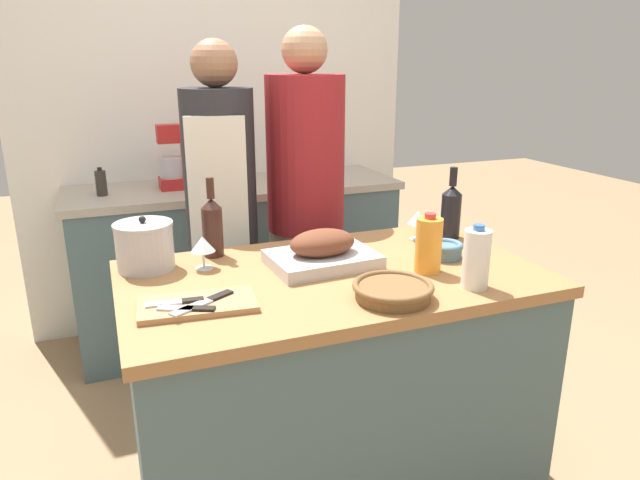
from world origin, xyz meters
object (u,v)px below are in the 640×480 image
object	(u,v)px
wine_glass_left	(418,218)
mixing_bowl	(445,249)
person_cook_aproned	(222,215)
knife_bread	(188,308)
person_cook_guest	(306,202)
condiment_bottle_tall	(276,165)
cutting_board	(198,305)
condiment_bottle_short	(216,166)
wine_bottle_dark	(212,226)
wine_bottle_green	(451,210)
roasting_pan	(322,252)
knife_chef	(205,302)
wicker_basket	(393,290)
juice_jug	(429,245)
stock_pot	(145,246)
condiment_bottle_extra	(101,183)
knife_paring	(177,302)
wine_glass_right	(203,245)
stand_mixer	(176,162)
milk_jug	(476,259)

from	to	relation	value
wine_glass_left	mixing_bowl	bearing A→B (deg)	-95.54
wine_glass_left	person_cook_aproned	distance (m)	0.85
knife_bread	person_cook_guest	distance (m)	1.13
condiment_bottle_tall	cutting_board	bearing A→B (deg)	-114.45
condiment_bottle_short	person_cook_guest	size ratio (longest dim) A/B	0.12
cutting_board	mixing_bowl	distance (m)	0.92
wine_bottle_dark	knife_bread	xyz separation A→B (m)	(-0.17, -0.49, -0.09)
mixing_bowl	wine_bottle_green	xyz separation A→B (m)	(0.16, 0.21, 0.08)
person_cook_guest	mixing_bowl	bearing A→B (deg)	-85.83
roasting_pan	cutting_board	distance (m)	0.51
wine_glass_left	person_cook_guest	distance (m)	0.59
condiment_bottle_short	person_cook_guest	world-z (taller)	person_cook_guest
knife_chef	knife_bread	bearing A→B (deg)	-150.55
wicker_basket	juice_jug	world-z (taller)	juice_jug
stock_pot	person_cook_guest	size ratio (longest dim) A/B	0.12
wicker_basket	condiment_bottle_extra	xyz separation A→B (m)	(-0.78, 1.67, 0.06)
stock_pot	knife_paring	xyz separation A→B (m)	(0.05, -0.38, -0.06)
wine_bottle_green	wine_glass_right	distance (m)	0.99
roasting_pan	stand_mixer	world-z (taller)	stand_mixer
wine_bottle_green	knife_paring	bearing A→B (deg)	-164.54
juice_jug	person_cook_guest	xyz separation A→B (m)	(-0.13, 0.84, -0.03)
wine_bottle_dark	condiment_bottle_extra	world-z (taller)	wine_bottle_dark
wine_bottle_green	knife_bread	world-z (taller)	wine_bottle_green
wine_bottle_dark	condiment_bottle_short	distance (m)	1.19
mixing_bowl	knife_paring	distance (m)	0.97
cutting_board	mixing_bowl	xyz separation A→B (m)	(0.91, 0.11, 0.02)
wicker_basket	knife_chef	distance (m)	0.55
roasting_pan	person_cook_aproned	bearing A→B (deg)	108.12
mixing_bowl	milk_jug	xyz separation A→B (m)	(-0.07, -0.27, 0.06)
milk_jug	wine_bottle_dark	xyz separation A→B (m)	(-0.70, 0.60, 0.02)
person_cook_aproned	wicker_basket	bearing A→B (deg)	-57.50
milk_jug	knife_bread	xyz separation A→B (m)	(-0.87, 0.12, -0.07)
roasting_pan	knife_chef	world-z (taller)	roasting_pan
cutting_board	knife_chef	distance (m)	0.03
stock_pot	wine_glass_right	xyz separation A→B (m)	(0.18, -0.07, 0.00)
knife_chef	person_cook_guest	world-z (taller)	person_cook_guest
wicker_basket	wine_glass_left	distance (m)	0.62
stand_mixer	wine_bottle_dark	bearing A→B (deg)	-91.26
cutting_board	milk_jug	bearing A→B (deg)	-10.77
wine_bottle_dark	condiment_bottle_extra	size ratio (longest dim) A/B	2.00
wine_bottle_green	person_cook_guest	bearing A→B (deg)	128.64
stand_mixer	wine_glass_left	bearing A→B (deg)	-57.52
stock_pot	stand_mixer	xyz separation A→B (m)	(0.27, 1.17, 0.08)
wine_glass_left	knife_chef	bearing A→B (deg)	-158.55
wine_glass_right	knife_chef	distance (m)	0.34
cutting_board	person_cook_guest	world-z (taller)	person_cook_guest
roasting_pan	condiment_bottle_short	world-z (taller)	condiment_bottle_short
condiment_bottle_tall	wine_bottle_green	bearing A→B (deg)	-75.51
juice_jug	wine_bottle_green	bearing A→B (deg)	46.50
wicker_basket	stand_mixer	world-z (taller)	stand_mixer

